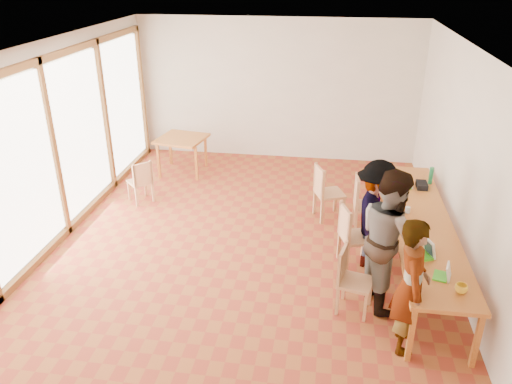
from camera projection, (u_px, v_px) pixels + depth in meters
ground at (247, 247)px, 7.72m from camera, size 8.00×8.00×0.00m
wall_back at (277, 90)px, 10.67m from camera, size 6.00×0.10×3.00m
wall_front at (151, 357)px, 3.50m from camera, size 6.00×0.10×3.00m
wall_right at (466, 168)px, 6.68m from camera, size 0.10×8.00×3.00m
window_wall at (52, 146)px, 7.48m from camera, size 0.10×8.00×3.00m
ceiling at (245, 46)px, 6.44m from camera, size 6.00×8.00×0.04m
communal_table at (421, 223)px, 6.94m from camera, size 0.80×4.00×0.75m
side_table at (182, 141)px, 10.17m from camera, size 0.90×0.90×0.75m
chair_near at (349, 273)px, 6.14m from camera, size 0.48×0.48×0.46m
chair_mid at (351, 230)px, 7.03m from camera, size 0.55×0.55×0.50m
chair_far at (324, 187)px, 8.34m from camera, size 0.57×0.57×0.51m
chair_empty at (362, 199)px, 7.93m from camera, size 0.46×0.46×0.50m
chair_spare at (141, 178)px, 8.92m from camera, size 0.53×0.53×0.43m
person_near at (411, 286)px, 5.42m from camera, size 0.40×0.60×1.63m
person_mid at (390, 239)px, 6.14m from camera, size 0.93×1.05×1.83m
person_far at (375, 215)px, 6.95m from camera, size 0.80×1.14×1.60m
laptop_near at (444, 274)px, 5.65m from camera, size 0.24×0.25×0.18m
laptop_mid at (425, 251)px, 6.07m from camera, size 0.31×0.32×0.22m
laptop_far at (405, 183)px, 7.92m from camera, size 0.29×0.31×0.21m
yellow_mug at (461, 289)px, 5.39m from camera, size 0.17×0.17×0.10m
green_bottle at (431, 176)px, 8.00m from camera, size 0.07×0.07×0.28m
clear_glass at (408, 210)px, 7.11m from camera, size 0.07×0.07×0.09m
condiment_cup at (408, 181)px, 8.07m from camera, size 0.08×0.08×0.06m
pink_phone at (406, 225)px, 6.77m from camera, size 0.05×0.10×0.01m
black_pouch at (422, 185)px, 7.89m from camera, size 0.16×0.26×0.09m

